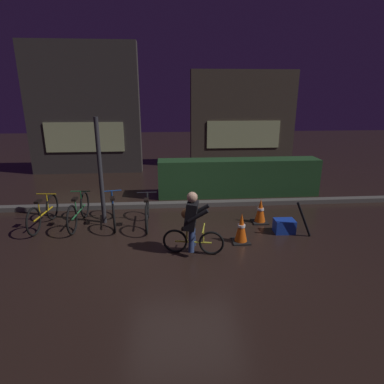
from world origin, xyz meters
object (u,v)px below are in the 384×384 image
(parked_bike_left_mid, at_px, (79,211))
(parked_bike_center_right, at_px, (147,212))
(parked_bike_center_left, at_px, (113,210))
(street_post, at_px, (100,172))
(cyclist, at_px, (192,223))
(traffic_cone_far, at_px, (260,211))
(blue_crate, at_px, (284,226))
(closed_umbrella, at_px, (304,220))
(parked_bike_leftmost, at_px, (43,213))
(traffic_cone_near, at_px, (241,228))

(parked_bike_left_mid, distance_m, parked_bike_center_right, 1.59)
(parked_bike_center_left, height_order, parked_bike_center_right, parked_bike_center_left)
(street_post, bearing_deg, cyclist, -40.53)
(traffic_cone_far, bearing_deg, parked_bike_center_right, 179.09)
(parked_bike_left_mid, xyz_separation_m, parked_bike_center_right, (1.59, -0.13, -0.01))
(blue_crate, xyz_separation_m, closed_umbrella, (0.32, -0.25, 0.25))
(parked_bike_center_left, height_order, closed_umbrella, closed_umbrella)
(closed_umbrella, bearing_deg, parked_bike_leftmost, -12.22)
(parked_bike_leftmost, distance_m, blue_crate, 5.49)
(parked_bike_leftmost, xyz_separation_m, parked_bike_left_mid, (0.79, 0.02, 0.01))
(blue_crate, bearing_deg, parked_bike_leftmost, 172.04)
(traffic_cone_near, relative_size, closed_umbrella, 0.75)
(parked_bike_leftmost, bearing_deg, traffic_cone_near, -99.80)
(parked_bike_left_mid, xyz_separation_m, traffic_cone_near, (3.57, -1.18, -0.04))
(parked_bike_leftmost, relative_size, parked_bike_center_right, 0.98)
(parked_bike_center_left, xyz_separation_m, traffic_cone_near, (2.78, -1.20, -0.03))
(parked_bike_center_left, xyz_separation_m, parked_bike_center_right, (0.80, -0.14, -0.01))
(parked_bike_center_right, distance_m, traffic_cone_near, 2.25)
(street_post, bearing_deg, parked_bike_center_left, -23.52)
(parked_bike_center_left, bearing_deg, traffic_cone_near, -123.97)
(traffic_cone_far, bearing_deg, parked_bike_left_mid, 177.71)
(street_post, relative_size, cyclist, 1.99)
(parked_bike_center_right, height_order, traffic_cone_near, parked_bike_center_right)
(parked_bike_center_right, bearing_deg, parked_bike_leftmost, 85.83)
(traffic_cone_near, bearing_deg, blue_crate, 20.55)
(cyclist, relative_size, closed_umbrella, 1.47)
(cyclist, bearing_deg, street_post, 150.83)
(parked_bike_center_right, bearing_deg, parked_bike_left_mid, 83.77)
(parked_bike_left_mid, distance_m, blue_crate, 4.71)
(parked_bike_center_left, height_order, blue_crate, parked_bike_center_left)
(parked_bike_leftmost, bearing_deg, blue_crate, -92.88)
(parked_bike_center_right, bearing_deg, street_post, 75.05)
(blue_crate, xyz_separation_m, cyclist, (-2.12, -0.79, 0.48))
(parked_bike_leftmost, relative_size, closed_umbrella, 1.85)
(cyclist, bearing_deg, parked_bike_center_left, 148.96)
(street_post, relative_size, parked_bike_left_mid, 1.50)
(street_post, bearing_deg, parked_bike_leftmost, -173.99)
(traffic_cone_near, bearing_deg, parked_bike_left_mid, 161.71)
(parked_bike_leftmost, height_order, parked_bike_left_mid, parked_bike_left_mid)
(parked_bike_leftmost, bearing_deg, parked_bike_center_left, -83.62)
(parked_bike_left_mid, relative_size, closed_umbrella, 1.94)
(traffic_cone_near, xyz_separation_m, closed_umbrella, (1.39, 0.15, 0.09))
(traffic_cone_near, relative_size, blue_crate, 1.46)
(parked_bike_center_right, distance_m, cyclist, 1.74)
(parked_bike_leftmost, height_order, blue_crate, parked_bike_leftmost)
(parked_bike_leftmost, height_order, traffic_cone_far, parked_bike_leftmost)
(traffic_cone_near, bearing_deg, street_post, 156.75)
(parked_bike_left_mid, bearing_deg, parked_bike_center_left, -86.79)
(parked_bike_center_right, bearing_deg, traffic_cone_near, -119.58)
(parked_bike_center_left, xyz_separation_m, closed_umbrella, (4.17, -1.05, 0.06))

